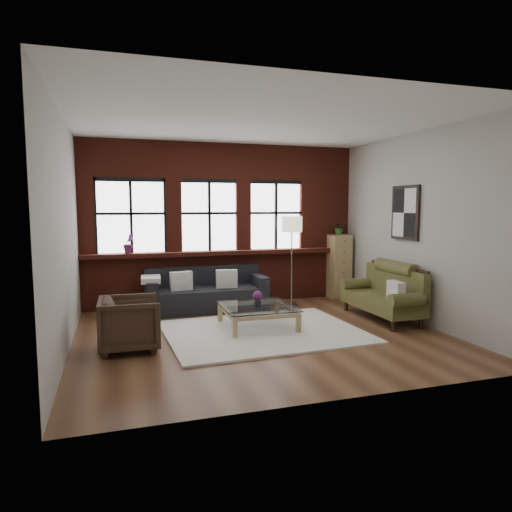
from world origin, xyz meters
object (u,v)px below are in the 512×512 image
object	(u,v)px
vintage_settee	(381,292)
floor_lamp	(292,258)
armchair	(130,324)
dark_sofa	(206,289)
drawer_chest	(339,266)
vase	(258,302)
coffee_table	(258,317)

from	to	relation	value
vintage_settee	floor_lamp	distance (m)	1.89
armchair	dark_sofa	bearing A→B (deg)	-34.17
armchair	drawer_chest	world-z (taller)	drawer_chest
vintage_settee	drawer_chest	bearing A→B (deg)	85.20
dark_sofa	vase	xyz separation A→B (m)	(0.54, -1.53, 0.03)
dark_sofa	coffee_table	xyz separation A→B (m)	(0.54, -1.53, -0.23)
vintage_settee	coffee_table	world-z (taller)	vintage_settee
vintage_settee	armchair	size ratio (longest dim) A/B	2.18
coffee_table	floor_lamp	xyz separation A→B (m)	(1.14, 1.40, 0.78)
armchair	vase	xyz separation A→B (m)	(2.00, 0.55, 0.07)
coffee_table	floor_lamp	size ratio (longest dim) A/B	0.59
vintage_settee	floor_lamp	xyz separation A→B (m)	(-1.10, 1.45, 0.49)
coffee_table	vase	distance (m)	0.26
floor_lamp	vintage_settee	bearing A→B (deg)	-52.83
drawer_chest	vintage_settee	bearing A→B (deg)	-94.80
floor_lamp	coffee_table	bearing A→B (deg)	-129.21
vase	vintage_settee	bearing A→B (deg)	-1.38
dark_sofa	drawer_chest	distance (m)	2.97
armchair	vase	world-z (taller)	armchair
dark_sofa	armchair	distance (m)	2.54
vintage_settee	armchair	xyz separation A→B (m)	(-4.25, -0.49, -0.10)
dark_sofa	coffee_table	size ratio (longest dim) A/B	1.99
vintage_settee	armchair	world-z (taller)	vintage_settee
vintage_settee	vase	world-z (taller)	vintage_settee
dark_sofa	vase	bearing A→B (deg)	-70.69
floor_lamp	vase	bearing A→B (deg)	-129.21
drawer_chest	floor_lamp	world-z (taller)	floor_lamp
vase	drawer_chest	distance (m)	3.04
vintage_settee	dark_sofa	bearing A→B (deg)	150.32
vintage_settee	vase	distance (m)	2.25
dark_sofa	armchair	world-z (taller)	dark_sofa
dark_sofa	vintage_settee	xyz separation A→B (m)	(2.78, -1.59, 0.06)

